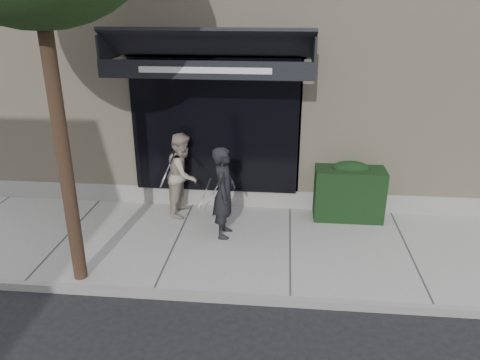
# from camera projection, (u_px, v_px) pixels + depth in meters

# --- Properties ---
(ground) EXTENTS (80.00, 80.00, 0.00)m
(ground) POSITION_uv_depth(u_px,v_px,m) (290.00, 251.00, 8.14)
(ground) COLOR black
(ground) RESTS_ON ground
(sidewalk) EXTENTS (20.00, 3.00, 0.12)m
(sidewalk) POSITION_uv_depth(u_px,v_px,m) (290.00, 248.00, 8.12)
(sidewalk) COLOR gray
(sidewalk) RESTS_ON ground
(curb) EXTENTS (20.00, 0.10, 0.14)m
(curb) POSITION_uv_depth(u_px,v_px,m) (290.00, 301.00, 6.68)
(curb) COLOR gray
(curb) RESTS_ON ground
(building_facade) EXTENTS (14.30, 8.04, 5.64)m
(building_facade) POSITION_uv_depth(u_px,v_px,m) (293.00, 56.00, 11.72)
(building_facade) COLOR #C2B294
(building_facade) RESTS_ON ground
(hedge) EXTENTS (1.30, 0.70, 1.14)m
(hedge) POSITION_uv_depth(u_px,v_px,m) (349.00, 191.00, 8.95)
(hedge) COLOR black
(hedge) RESTS_ON sidewalk
(pedestrian_front) EXTENTS (0.68, 0.77, 1.65)m
(pedestrian_front) POSITION_uv_depth(u_px,v_px,m) (224.00, 193.00, 8.15)
(pedestrian_front) COLOR black
(pedestrian_front) RESTS_ON sidewalk
(pedestrian_back) EXTENTS (0.77, 0.87, 1.63)m
(pedestrian_back) POSITION_uv_depth(u_px,v_px,m) (183.00, 174.00, 9.03)
(pedestrian_back) COLOR #B09F8C
(pedestrian_back) RESTS_ON sidewalk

